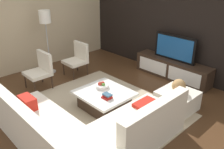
{
  "coord_description": "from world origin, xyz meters",
  "views": [
    {
      "loc": [
        3.07,
        -2.7,
        2.66
      ],
      "look_at": [
        -0.3,
        0.5,
        0.58
      ],
      "focal_mm": 38.23,
      "sensor_mm": 36.0,
      "label": 1
    }
  ],
  "objects_px": {
    "coffee_table": "(104,100)",
    "book_stack": "(107,96)",
    "ottoman": "(177,101)",
    "decorative_ball": "(179,86)",
    "media_console": "(172,69)",
    "sectional_couch": "(85,131)",
    "accent_chair_far": "(78,57)",
    "accent_chair_near": "(41,68)",
    "television": "(175,48)",
    "floor_lamp": "(45,21)",
    "fruit_bowl": "(102,85)"
  },
  "relations": [
    {
      "from": "coffee_table",
      "to": "book_stack",
      "type": "distance_m",
      "value": 0.33
    },
    {
      "from": "ottoman",
      "to": "decorative_ball",
      "type": "relative_size",
      "value": 2.57
    },
    {
      "from": "ottoman",
      "to": "media_console",
      "type": "bearing_deg",
      "value": 127.04
    },
    {
      "from": "sectional_couch",
      "to": "book_stack",
      "type": "distance_m",
      "value": 0.95
    },
    {
      "from": "sectional_couch",
      "to": "decorative_ball",
      "type": "height_order",
      "value": "sectional_couch"
    },
    {
      "from": "media_console",
      "to": "sectional_couch",
      "type": "distance_m",
      "value": 3.31
    },
    {
      "from": "accent_chair_far",
      "to": "accent_chair_near",
      "type": "bearing_deg",
      "value": -78.06
    },
    {
      "from": "coffee_table",
      "to": "television",
      "type": "bearing_deg",
      "value": 87.51
    },
    {
      "from": "accent_chair_far",
      "to": "media_console",
      "type": "bearing_deg",
      "value": 51.46
    },
    {
      "from": "floor_lamp",
      "to": "fruit_bowl",
      "type": "bearing_deg",
      "value": -2.01
    },
    {
      "from": "sectional_couch",
      "to": "accent_chair_far",
      "type": "height_order",
      "value": "accent_chair_far"
    },
    {
      "from": "sectional_couch",
      "to": "coffee_table",
      "type": "distance_m",
      "value": 1.16
    },
    {
      "from": "decorative_ball",
      "to": "coffee_table",
      "type": "bearing_deg",
      "value": -134.75
    },
    {
      "from": "television",
      "to": "accent_chair_far",
      "type": "height_order",
      "value": "television"
    },
    {
      "from": "book_stack",
      "to": "media_console",
      "type": "bearing_deg",
      "value": 92.83
    },
    {
      "from": "sectional_couch",
      "to": "floor_lamp",
      "type": "relative_size",
      "value": 1.44
    },
    {
      "from": "media_console",
      "to": "television",
      "type": "height_order",
      "value": "television"
    },
    {
      "from": "accent_chair_near",
      "to": "accent_chair_far",
      "type": "height_order",
      "value": "same"
    },
    {
      "from": "media_console",
      "to": "decorative_ball",
      "type": "xyz_separation_m",
      "value": [
        0.94,
        -1.25,
        0.29
      ]
    },
    {
      "from": "coffee_table",
      "to": "book_stack",
      "type": "height_order",
      "value": "book_stack"
    },
    {
      "from": "fruit_bowl",
      "to": "book_stack",
      "type": "height_order",
      "value": "fruit_bowl"
    },
    {
      "from": "accent_chair_far",
      "to": "book_stack",
      "type": "relative_size",
      "value": 4.94
    },
    {
      "from": "coffee_table",
      "to": "fruit_bowl",
      "type": "relative_size",
      "value": 3.7
    },
    {
      "from": "media_console",
      "to": "floor_lamp",
      "type": "relative_size",
      "value": 1.22
    },
    {
      "from": "television",
      "to": "decorative_ball",
      "type": "bearing_deg",
      "value": -52.97
    },
    {
      "from": "floor_lamp",
      "to": "ottoman",
      "type": "relative_size",
      "value": 2.41
    },
    {
      "from": "coffee_table",
      "to": "fruit_bowl",
      "type": "height_order",
      "value": "fruit_bowl"
    },
    {
      "from": "coffee_table",
      "to": "decorative_ball",
      "type": "relative_size",
      "value": 3.81
    },
    {
      "from": "coffee_table",
      "to": "accent_chair_near",
      "type": "bearing_deg",
      "value": -166.07
    },
    {
      "from": "floor_lamp",
      "to": "fruit_bowl",
      "type": "distance_m",
      "value": 2.47
    },
    {
      "from": "sectional_couch",
      "to": "book_stack",
      "type": "relative_size",
      "value": 13.8
    },
    {
      "from": "decorative_ball",
      "to": "television",
      "type": "bearing_deg",
      "value": 127.03
    },
    {
      "from": "media_console",
      "to": "sectional_couch",
      "type": "height_order",
      "value": "sectional_couch"
    },
    {
      "from": "accent_chair_near",
      "to": "floor_lamp",
      "type": "height_order",
      "value": "floor_lamp"
    },
    {
      "from": "television",
      "to": "floor_lamp",
      "type": "height_order",
      "value": "floor_lamp"
    },
    {
      "from": "television",
      "to": "sectional_couch",
      "type": "xyz_separation_m",
      "value": [
        0.52,
        -3.27,
        -0.54
      ]
    },
    {
      "from": "media_console",
      "to": "accent_chair_near",
      "type": "relative_size",
      "value": 2.37
    },
    {
      "from": "coffee_table",
      "to": "decorative_ball",
      "type": "bearing_deg",
      "value": 45.25
    },
    {
      "from": "media_console",
      "to": "accent_chair_far",
      "type": "distance_m",
      "value": 2.51
    },
    {
      "from": "television",
      "to": "sectional_couch",
      "type": "height_order",
      "value": "television"
    },
    {
      "from": "fruit_bowl",
      "to": "decorative_ball",
      "type": "xyz_separation_m",
      "value": [
        1.22,
        0.95,
        0.11
      ]
    },
    {
      "from": "television",
      "to": "accent_chair_near",
      "type": "relative_size",
      "value": 1.31
    },
    {
      "from": "fruit_bowl",
      "to": "ottoman",
      "type": "bearing_deg",
      "value": 37.93
    },
    {
      "from": "book_stack",
      "to": "decorative_ball",
      "type": "bearing_deg",
      "value": 54.92
    },
    {
      "from": "accent_chair_far",
      "to": "ottoman",
      "type": "bearing_deg",
      "value": 18.41
    },
    {
      "from": "accent_chair_near",
      "to": "fruit_bowl",
      "type": "bearing_deg",
      "value": 7.6
    },
    {
      "from": "accent_chair_far",
      "to": "decorative_ball",
      "type": "relative_size",
      "value": 3.19
    },
    {
      "from": "sectional_couch",
      "to": "accent_chair_near",
      "type": "height_order",
      "value": "accent_chair_near"
    },
    {
      "from": "television",
      "to": "coffee_table",
      "type": "distance_m",
      "value": 2.38
    },
    {
      "from": "sectional_couch",
      "to": "accent_chair_far",
      "type": "distance_m",
      "value": 2.92
    }
  ]
}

